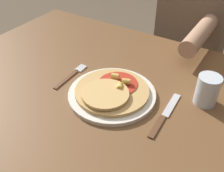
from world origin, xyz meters
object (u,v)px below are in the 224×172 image
Objects in this scene: fork at (72,75)px; plate at (112,94)px; pizza at (111,91)px; drinking_glass at (207,90)px; knife at (165,115)px; dining_table at (99,114)px; person_diner at (189,44)px.

plate is at bearing -6.37° from fork.
drinking_glass is (0.27, 0.13, 0.03)m from pizza.
plate reaches higher than knife.
plate is 0.19m from knife.
dining_table is 7.21× the size of fork.
pizza is at bearing -94.06° from person_diner.
dining_table is 12.73× the size of drinking_glass.
person_diner is (0.05, 0.70, -0.13)m from pizza.
plate is 0.30m from drinking_glass.
dining_table is 0.12m from plate.
pizza is at bearing -8.06° from fork.
knife is 2.22× the size of drinking_glass.
dining_table is at bearing -156.17° from drinking_glass.
fork is at bearing 171.94° from pizza.
person_diner reaches higher than plate.
knife reaches higher than dining_table.
drinking_glass is (0.27, 0.13, 0.04)m from plate.
dining_table is 0.38m from drinking_glass.
plate is 0.02m from pizza.
knife is 0.16m from drinking_glass.
dining_table is at bearing -166.54° from plate.
plate is 0.70m from person_diner.
drinking_glass reaches higher than dining_table.
pizza is (0.00, -0.01, 0.02)m from plate.
dining_table is 1.09× the size of person_diner.
plate is 1.19× the size of pizza.
plate is at bearing 13.46° from dining_table.
plate is at bearing -94.11° from person_diner.
dining_table is at bearing -13.28° from fork.
drinking_glass reaches higher than knife.
plate reaches higher than dining_table.
drinking_glass is at bearing 25.57° from plate.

